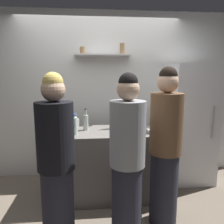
# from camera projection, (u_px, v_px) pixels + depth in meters

# --- Properties ---
(ground_plane) EXTENTS (5.28, 5.28, 0.00)m
(ground_plane) POSITION_uv_depth(u_px,v_px,m) (104.00, 216.00, 2.60)
(ground_plane) COLOR #726656
(back_wall_assembly) EXTENTS (4.80, 0.32, 2.60)m
(back_wall_assembly) POSITION_uv_depth(u_px,v_px,m) (99.00, 95.00, 3.61)
(back_wall_assembly) COLOR white
(back_wall_assembly) RESTS_ON ground
(refrigerator) EXTENTS (0.65, 0.65, 1.78)m
(refrigerator) POSITION_uv_depth(u_px,v_px,m) (189.00, 124.00, 3.41)
(refrigerator) COLOR white
(refrigerator) RESTS_ON ground
(counter) EXTENTS (1.55, 0.70, 0.90)m
(counter) POSITION_uv_depth(u_px,v_px,m) (112.00, 163.00, 3.03)
(counter) COLOR #66605B
(counter) RESTS_ON ground
(baking_pan) EXTENTS (0.34, 0.24, 0.05)m
(baking_pan) POSITION_uv_depth(u_px,v_px,m) (159.00, 130.00, 2.89)
(baking_pan) COLOR gray
(baking_pan) RESTS_ON counter
(utensil_holder) EXTENTS (0.11, 0.11, 0.22)m
(utensil_holder) POSITION_uv_depth(u_px,v_px,m) (75.00, 123.00, 3.16)
(utensil_holder) COLOR #B2B2B7
(utensil_holder) RESTS_ON counter
(wine_bottle_pale_glass) EXTENTS (0.07, 0.07, 0.29)m
(wine_bottle_pale_glass) POSITION_uv_depth(u_px,v_px,m) (86.00, 122.00, 2.96)
(wine_bottle_pale_glass) COLOR #B2BFB2
(wine_bottle_pale_glass) RESTS_ON counter
(wine_bottle_dark_glass) EXTENTS (0.06, 0.06, 0.30)m
(wine_bottle_dark_glass) POSITION_uv_depth(u_px,v_px,m) (112.00, 121.00, 3.04)
(wine_bottle_dark_glass) COLOR black
(wine_bottle_dark_glass) RESTS_ON counter
(wine_bottle_green_glass) EXTENTS (0.07, 0.07, 0.32)m
(wine_bottle_green_glass) POSITION_uv_depth(u_px,v_px,m) (71.00, 127.00, 2.62)
(wine_bottle_green_glass) COLOR #19471E
(wine_bottle_green_glass) RESTS_ON counter
(water_bottle_plastic) EXTENTS (0.09, 0.09, 0.26)m
(water_bottle_plastic) POSITION_uv_depth(u_px,v_px,m) (74.00, 125.00, 2.74)
(water_bottle_plastic) COLOR silver
(water_bottle_plastic) RESTS_ON counter
(person_blonde) EXTENTS (0.34, 0.34, 1.66)m
(person_blonde) POSITION_uv_depth(u_px,v_px,m) (56.00, 165.00, 2.04)
(person_blonde) COLOR #262633
(person_blonde) RESTS_ON ground
(person_brown_jacket) EXTENTS (0.34, 0.34, 1.71)m
(person_brown_jacket) POSITION_uv_depth(u_px,v_px,m) (165.00, 149.00, 2.37)
(person_brown_jacket) COLOR #262633
(person_brown_jacket) RESTS_ON ground
(person_grey_hoodie) EXTENTS (0.34, 0.34, 1.65)m
(person_grey_hoodie) POSITION_uv_depth(u_px,v_px,m) (127.00, 161.00, 2.13)
(person_grey_hoodie) COLOR #262633
(person_grey_hoodie) RESTS_ON ground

